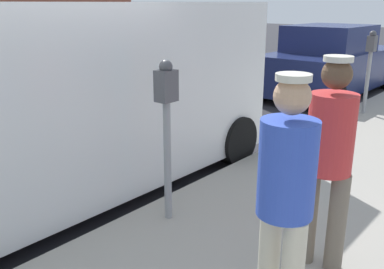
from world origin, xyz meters
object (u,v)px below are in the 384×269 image
at_px(parking_meter_far, 370,58).
at_px(pedestrian_in_red, 329,153).
at_px(parked_van, 62,96).
at_px(parking_meter_near, 167,114).
at_px(pedestrian_in_blue, 286,192).
at_px(parked_sedan_ahead, 331,63).

xyz_separation_m(parking_meter_far, pedestrian_in_red, (1.44, -5.16, -0.09)).
bearing_deg(pedestrian_in_red, parked_van, -173.99).
bearing_deg(parking_meter_near, parking_meter_far, 90.00).
relative_size(parking_meter_far, pedestrian_in_red, 0.92).
xyz_separation_m(parking_meter_near, parking_meter_far, (0.00, 5.37, 0.00)).
xyz_separation_m(parking_meter_near, pedestrian_in_red, (1.44, 0.21, -0.09)).
bearing_deg(pedestrian_in_blue, parking_meter_far, 104.28).
relative_size(pedestrian_in_blue, pedestrian_in_red, 0.99).
distance_m(pedestrian_in_red, parked_sedan_ahead, 7.74).
bearing_deg(pedestrian_in_blue, parking_meter_near, 159.29).
bearing_deg(parked_van, pedestrian_in_blue, -8.91).
xyz_separation_m(parking_meter_far, pedestrian_in_blue, (1.51, -5.94, -0.11)).
relative_size(pedestrian_in_red, parked_van, 0.32).
distance_m(parking_meter_far, pedestrian_in_red, 5.36).
xyz_separation_m(parking_meter_far, parked_van, (-1.50, -5.47, -0.03)).
distance_m(pedestrian_in_blue, parked_van, 3.05).
bearing_deg(parked_sedan_ahead, pedestrian_in_red, -67.29).
xyz_separation_m(parking_meter_far, parked_sedan_ahead, (-1.54, 1.97, -0.43)).
relative_size(parking_meter_far, parked_sedan_ahead, 0.34).
relative_size(pedestrian_in_blue, parked_sedan_ahead, 0.37).
height_order(parking_meter_far, pedestrian_in_red, pedestrian_in_red).
relative_size(pedestrian_in_red, parked_sedan_ahead, 0.37).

